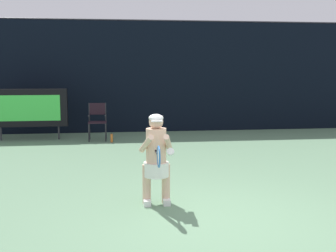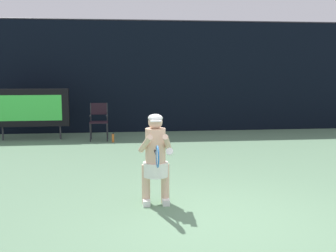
% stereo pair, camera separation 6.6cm
% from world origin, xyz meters
% --- Properties ---
extents(ground, '(18.00, 22.00, 0.03)m').
position_xyz_m(ground, '(0.00, -0.19, -0.01)').
color(ground, '#5B7E5F').
extents(backdrop_screen, '(18.00, 0.12, 3.66)m').
position_xyz_m(backdrop_screen, '(0.00, 8.50, 1.81)').
color(backdrop_screen, black).
rests_on(backdrop_screen, ground).
extents(scoreboard, '(2.20, 0.21, 1.50)m').
position_xyz_m(scoreboard, '(-3.95, 7.24, 0.95)').
color(scoreboard, black).
rests_on(scoreboard, ground).
extents(umpire_chair, '(0.52, 0.44, 1.08)m').
position_xyz_m(umpire_chair, '(-1.97, 6.97, 0.62)').
color(umpire_chair, black).
rests_on(umpire_chair, ground).
extents(water_bottle, '(0.07, 0.07, 0.27)m').
position_xyz_m(water_bottle, '(-1.56, 6.54, 0.12)').
color(water_bottle, '#CD6827').
rests_on(water_bottle, ground).
extents(tennis_player, '(0.53, 0.61, 1.40)m').
position_xyz_m(tennis_player, '(-0.83, 0.92, 0.75)').
color(tennis_player, white).
rests_on(tennis_player, ground).
extents(tennis_racket, '(0.03, 0.60, 0.31)m').
position_xyz_m(tennis_racket, '(-0.86, 0.37, 0.87)').
color(tennis_racket, black).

